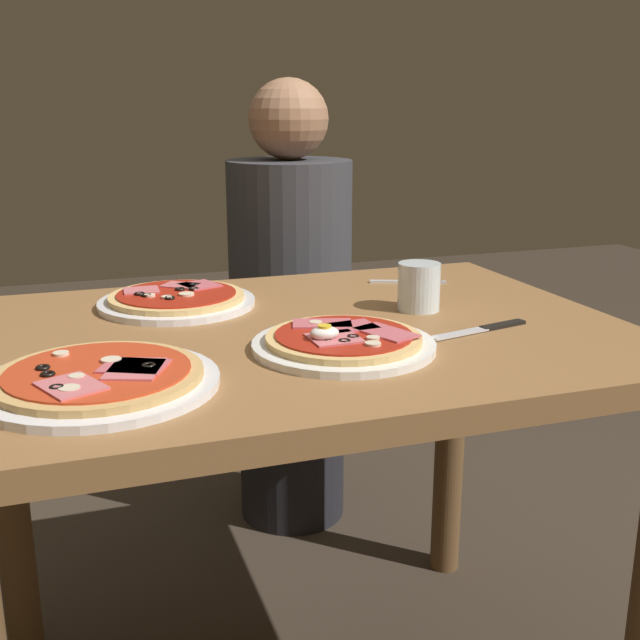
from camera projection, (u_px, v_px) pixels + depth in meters
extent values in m
cube|color=olive|center=(294.00, 340.00, 1.30)|extent=(1.10, 0.80, 0.04)
cylinder|color=brown|center=(10.00, 498.00, 1.56)|extent=(0.07, 0.07, 0.72)
cylinder|color=brown|center=(450.00, 433.00, 1.87)|extent=(0.07, 0.07, 0.72)
cylinder|color=white|center=(344.00, 346.00, 1.19)|extent=(0.28, 0.28, 0.01)
cylinder|color=#DBB26B|center=(344.00, 339.00, 1.18)|extent=(0.24, 0.24, 0.01)
cylinder|color=#A82314|center=(344.00, 334.00, 1.18)|extent=(0.21, 0.21, 0.00)
torus|color=black|center=(344.00, 341.00, 1.14)|extent=(0.02, 0.02, 0.00)
torus|color=black|center=(353.00, 337.00, 1.16)|extent=(0.02, 0.02, 0.00)
torus|color=black|center=(328.00, 339.00, 1.15)|extent=(0.02, 0.02, 0.00)
cube|color=#C65B66|center=(352.00, 326.00, 1.21)|extent=(0.08, 0.06, 0.00)
cube|color=#D16B70|center=(334.00, 338.00, 1.15)|extent=(0.07, 0.07, 0.00)
cube|color=#C65B66|center=(386.00, 332.00, 1.18)|extent=(0.08, 0.11, 0.00)
cube|color=#C65B66|center=(322.00, 324.00, 1.23)|extent=(0.10, 0.08, 0.00)
cylinder|color=beige|center=(373.00, 338.00, 1.15)|extent=(0.02, 0.02, 0.00)
cylinder|color=beige|center=(373.00, 344.00, 1.13)|extent=(0.02, 0.02, 0.00)
cylinder|color=beige|center=(316.00, 323.00, 1.23)|extent=(0.02, 0.02, 0.00)
ellipsoid|color=white|center=(326.00, 333.00, 1.15)|extent=(0.04, 0.03, 0.02)
cylinder|color=yellow|center=(326.00, 326.00, 1.15)|extent=(0.02, 0.02, 0.00)
cylinder|color=white|center=(99.00, 383.00, 1.03)|extent=(0.32, 0.32, 0.01)
cylinder|color=tan|center=(98.00, 375.00, 1.03)|extent=(0.27, 0.27, 0.01)
cylinder|color=red|center=(98.00, 370.00, 1.02)|extent=(0.24, 0.24, 0.00)
torus|color=black|center=(48.00, 374.00, 1.00)|extent=(0.02, 0.02, 0.00)
torus|color=black|center=(149.00, 366.00, 1.03)|extent=(0.02, 0.02, 0.00)
torus|color=black|center=(57.00, 388.00, 0.95)|extent=(0.02, 0.02, 0.00)
torus|color=black|center=(43.00, 368.00, 1.03)|extent=(0.02, 0.02, 0.00)
cube|color=#C65B66|center=(134.00, 366.00, 1.03)|extent=(0.10, 0.09, 0.00)
cube|color=#D16B70|center=(135.00, 369.00, 1.02)|extent=(0.09, 0.10, 0.00)
cube|color=#D16B70|center=(71.00, 386.00, 0.96)|extent=(0.09, 0.10, 0.00)
cylinder|color=beige|center=(69.00, 389.00, 0.95)|extent=(0.03, 0.03, 0.00)
cylinder|color=beige|center=(61.00, 354.00, 1.08)|extent=(0.02, 0.02, 0.00)
cylinder|color=beige|center=(111.00, 360.00, 1.05)|extent=(0.03, 0.03, 0.00)
cylinder|color=beige|center=(77.00, 377.00, 0.99)|extent=(0.02, 0.02, 0.00)
cylinder|color=white|center=(177.00, 303.00, 1.44)|extent=(0.29, 0.29, 0.01)
cylinder|color=#DBB26B|center=(177.00, 297.00, 1.44)|extent=(0.25, 0.25, 0.01)
cylinder|color=#A82314|center=(177.00, 293.00, 1.44)|extent=(0.22, 0.22, 0.00)
torus|color=black|center=(146.00, 295.00, 1.41)|extent=(0.02, 0.02, 0.00)
torus|color=black|center=(180.00, 289.00, 1.45)|extent=(0.02, 0.02, 0.00)
torus|color=black|center=(139.00, 294.00, 1.42)|extent=(0.02, 0.02, 0.00)
torus|color=black|center=(194.00, 289.00, 1.46)|extent=(0.02, 0.02, 0.00)
torus|color=black|center=(170.00, 298.00, 1.39)|extent=(0.02, 0.02, 0.00)
torus|color=black|center=(194.00, 285.00, 1.49)|extent=(0.02, 0.02, 0.00)
cube|color=#D16B70|center=(180.00, 285.00, 1.49)|extent=(0.08, 0.08, 0.00)
cube|color=#D16B70|center=(141.00, 290.00, 1.45)|extent=(0.07, 0.06, 0.00)
cube|color=#C65B66|center=(200.00, 285.00, 1.49)|extent=(0.08, 0.09, 0.00)
cylinder|color=beige|center=(167.00, 297.00, 1.39)|extent=(0.02, 0.02, 0.00)
cylinder|color=beige|center=(186.00, 294.00, 1.42)|extent=(0.03, 0.03, 0.00)
cylinder|color=beige|center=(150.00, 295.00, 1.41)|extent=(0.02, 0.02, 0.00)
cylinder|color=silver|center=(419.00, 287.00, 1.40)|extent=(0.08, 0.08, 0.09)
cylinder|color=silver|center=(418.00, 300.00, 1.41)|extent=(0.07, 0.07, 0.04)
cube|color=silver|center=(388.00, 282.00, 1.63)|extent=(0.07, 0.04, 0.00)
cube|color=silver|center=(435.00, 283.00, 1.62)|extent=(0.04, 0.02, 0.00)
cube|color=silver|center=(435.00, 282.00, 1.62)|extent=(0.04, 0.02, 0.00)
cube|color=silver|center=(435.00, 282.00, 1.62)|extent=(0.04, 0.02, 0.00)
cube|color=silver|center=(435.00, 281.00, 1.63)|extent=(0.04, 0.02, 0.00)
cube|color=silver|center=(459.00, 334.00, 1.26)|extent=(0.11, 0.04, 0.00)
cube|color=black|center=(503.00, 325.00, 1.31)|extent=(0.09, 0.04, 0.01)
cylinder|color=black|center=(292.00, 435.00, 2.17)|extent=(0.29, 0.29, 0.46)
cylinder|color=#38383D|center=(290.00, 262.00, 2.04)|extent=(0.32, 0.32, 0.52)
sphere|color=#9E7051|center=(289.00, 119.00, 1.94)|extent=(0.20, 0.20, 0.20)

